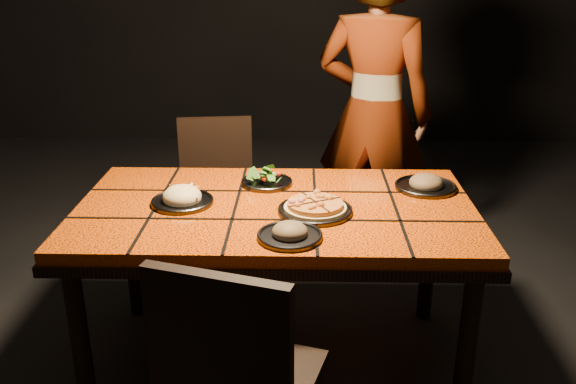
{
  "coord_description": "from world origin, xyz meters",
  "views": [
    {
      "loc": [
        0.11,
        -2.27,
        1.69
      ],
      "look_at": [
        0.05,
        -0.04,
        0.82
      ],
      "focal_mm": 38.0,
      "sensor_mm": 36.0,
      "label": 1
    }
  ],
  "objects_px": {
    "chair_near": "(235,377)",
    "plate_pizza": "(315,208)",
    "chair_far_right": "(374,181)",
    "plate_pasta": "(182,199)",
    "diner": "(374,114)",
    "chair_far_left": "(217,189)",
    "dining_table": "(276,223)"
  },
  "relations": [
    {
      "from": "chair_far_right",
      "to": "plate_pasta",
      "type": "height_order",
      "value": "same"
    },
    {
      "from": "chair_near",
      "to": "diner",
      "type": "bearing_deg",
      "value": -91.17
    },
    {
      "from": "diner",
      "to": "plate_pizza",
      "type": "bearing_deg",
      "value": 92.88
    },
    {
      "from": "dining_table",
      "to": "chair_near",
      "type": "distance_m",
      "value": 0.82
    },
    {
      "from": "plate_pasta",
      "to": "dining_table",
      "type": "bearing_deg",
      "value": -0.56
    },
    {
      "from": "chair_far_left",
      "to": "plate_pizza",
      "type": "height_order",
      "value": "chair_far_left"
    },
    {
      "from": "dining_table",
      "to": "chair_near",
      "type": "height_order",
      "value": "chair_near"
    },
    {
      "from": "chair_far_left",
      "to": "diner",
      "type": "relative_size",
      "value": 0.5
    },
    {
      "from": "chair_near",
      "to": "plate_pasta",
      "type": "xyz_separation_m",
      "value": [
        -0.29,
        0.81,
        0.24
      ]
    },
    {
      "from": "diner",
      "to": "plate_pizza",
      "type": "distance_m",
      "value": 1.13
    },
    {
      "from": "chair_near",
      "to": "dining_table",
      "type": "bearing_deg",
      "value": -79.4
    },
    {
      "from": "dining_table",
      "to": "chair_far_right",
      "type": "distance_m",
      "value": 1.19
    },
    {
      "from": "chair_near",
      "to": "chair_far_right",
      "type": "xyz_separation_m",
      "value": [
        0.61,
        1.85,
        -0.06
      ]
    },
    {
      "from": "diner",
      "to": "plate_pasta",
      "type": "distance_m",
      "value": 1.33
    },
    {
      "from": "dining_table",
      "to": "plate_pizza",
      "type": "distance_m",
      "value": 0.2
    },
    {
      "from": "dining_table",
      "to": "plate_pizza",
      "type": "xyz_separation_m",
      "value": [
        0.16,
        -0.07,
        0.1
      ]
    },
    {
      "from": "dining_table",
      "to": "chair_far_left",
      "type": "distance_m",
      "value": 0.9
    },
    {
      "from": "dining_table",
      "to": "plate_pasta",
      "type": "bearing_deg",
      "value": 179.44
    },
    {
      "from": "chair_far_left",
      "to": "diner",
      "type": "xyz_separation_m",
      "value": [
        0.85,
        0.19,
        0.38
      ]
    },
    {
      "from": "chair_near",
      "to": "plate_pasta",
      "type": "relative_size",
      "value": 3.67
    },
    {
      "from": "dining_table",
      "to": "chair_far_right",
      "type": "xyz_separation_m",
      "value": [
        0.52,
        1.05,
        -0.2
      ]
    },
    {
      "from": "chair_far_right",
      "to": "plate_pizza",
      "type": "relative_size",
      "value": 2.5
    },
    {
      "from": "chair_near",
      "to": "plate_pizza",
      "type": "distance_m",
      "value": 0.8
    },
    {
      "from": "chair_far_left",
      "to": "diner",
      "type": "distance_m",
      "value": 0.95
    },
    {
      "from": "chair_far_right",
      "to": "plate_pasta",
      "type": "relative_size",
      "value": 3.26
    },
    {
      "from": "plate_pizza",
      "to": "chair_far_right",
      "type": "bearing_deg",
      "value": 72.07
    },
    {
      "from": "chair_far_left",
      "to": "plate_pasta",
      "type": "xyz_separation_m",
      "value": [
        -0.02,
        -0.8,
        0.27
      ]
    },
    {
      "from": "chair_near",
      "to": "chair_far_right",
      "type": "height_order",
      "value": "chair_near"
    },
    {
      "from": "chair_far_right",
      "to": "plate_pasta",
      "type": "distance_m",
      "value": 1.41
    },
    {
      "from": "chair_near",
      "to": "plate_pasta",
      "type": "distance_m",
      "value": 0.89
    },
    {
      "from": "dining_table",
      "to": "plate_pizza",
      "type": "height_order",
      "value": "plate_pizza"
    },
    {
      "from": "dining_table",
      "to": "diner",
      "type": "xyz_separation_m",
      "value": [
        0.5,
        1.0,
        0.21
      ]
    }
  ]
}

